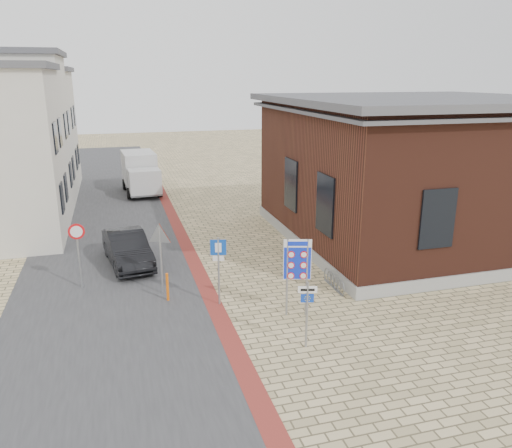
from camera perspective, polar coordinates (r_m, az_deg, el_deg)
ground at (r=16.48m, az=3.54°, el=-11.31°), size 120.00×120.00×0.00m
road_strip at (r=29.73m, az=-16.45°, el=0.86°), size 7.00×60.00×0.02m
curb_strip at (r=25.10m, az=-8.42°, el=-1.47°), size 0.60×40.00×0.02m
brick_building at (r=25.32m, az=17.86°, el=6.17°), size 13.00×13.00×6.80m
townhouse_mid at (r=32.43m, az=-26.98°, el=9.23°), size 7.40×6.40×9.10m
townhouse_far at (r=38.35m, az=-25.33°, el=9.69°), size 7.40×6.40×8.30m
bike_rack at (r=19.14m, az=8.90°, el=-6.52°), size 0.08×1.80×0.60m
sedan at (r=21.78m, az=-14.48°, el=-2.71°), size 2.14×4.49×1.42m
box_truck at (r=35.01m, az=-13.06°, el=5.74°), size 2.47×5.30×2.71m
border_sign at (r=16.28m, az=4.74°, el=-4.29°), size 0.89×0.30×2.67m
essen_sign at (r=14.65m, az=5.86°, el=-9.26°), size 0.55×0.18×2.06m
parking_sign at (r=17.12m, az=-4.31°, el=-4.08°), size 0.54×0.16×2.47m
yield_sign at (r=18.17m, az=-10.93°, el=-1.96°), size 0.88×0.44×2.63m
speed_sign at (r=19.56m, az=-19.69°, el=-2.26°), size 0.60×0.07×2.54m
bollard at (r=18.06m, az=-10.08°, el=-7.11°), size 0.10×0.10×1.05m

